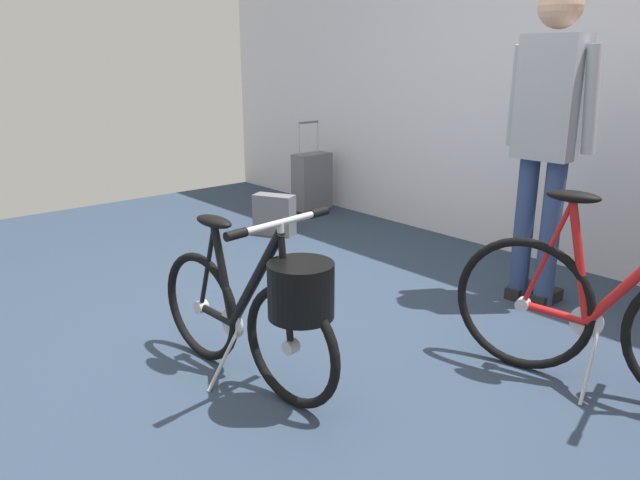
# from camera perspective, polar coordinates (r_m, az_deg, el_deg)

# --- Properties ---
(ground_plane) EXTENTS (7.38, 7.38, 0.00)m
(ground_plane) POSITION_cam_1_polar(r_m,az_deg,el_deg) (2.95, -3.65, -11.03)
(ground_plane) COLOR #2D3D51
(back_wall) EXTENTS (7.38, 0.10, 2.90)m
(back_wall) POSITION_cam_1_polar(r_m,az_deg,el_deg) (4.42, 21.92, 16.63)
(back_wall) COLOR silver
(back_wall) RESTS_ON ground_plane
(folding_bike_foreground) EXTENTS (1.12, 0.53, 0.79)m
(folding_bike_foreground) POSITION_cam_1_polar(r_m,az_deg,el_deg) (2.54, -5.56, -6.35)
(folding_bike_foreground) COLOR black
(folding_bike_foreground) RESTS_ON ground_plane
(display_bike_left) EXTENTS (1.31, 0.53, 0.94)m
(display_bike_left) POSITION_cam_1_polar(r_m,az_deg,el_deg) (2.81, 25.72, -6.34)
(display_bike_left) COLOR black
(display_bike_left) RESTS_ON ground_plane
(visitor_near_wall) EXTENTS (0.54, 0.29, 1.75)m
(visitor_near_wall) POSITION_cam_1_polar(r_m,az_deg,el_deg) (3.55, 20.76, 9.87)
(visitor_near_wall) COLOR navy
(visitor_near_wall) RESTS_ON ground_plane
(rolling_suitcase) EXTENTS (0.20, 0.37, 0.83)m
(rolling_suitcase) POSITION_cam_1_polar(r_m,az_deg,el_deg) (5.62, -0.77, 5.59)
(rolling_suitcase) COLOR slate
(rolling_suitcase) RESTS_ON ground_plane
(backpack_on_floor) EXTENTS (0.36, 0.28, 0.33)m
(backpack_on_floor) POSITION_cam_1_polar(r_m,az_deg,el_deg) (4.90, -4.31, 2.39)
(backpack_on_floor) COLOR slate
(backpack_on_floor) RESTS_ON ground_plane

